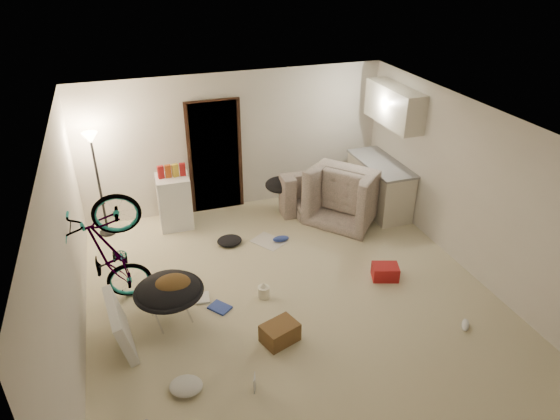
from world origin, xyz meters
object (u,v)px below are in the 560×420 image
object	(u,v)px
mini_fridge	(175,201)
drink_case_b	(385,272)
floor_lamp	(95,163)
tv_box	(120,325)
armchair	(350,197)
bicycle	(115,276)
juicer	(264,291)
saucer_chair	(170,296)
sofa	(328,190)
kitchen_counter	(379,186)
drink_case_a	(280,333)

from	to	relation	value
mini_fridge	drink_case_b	bearing A→B (deg)	-41.74
floor_lamp	tv_box	xyz separation A→B (m)	(0.10, -2.86, -1.01)
armchair	bicycle	distance (m)	4.29
tv_box	juicer	xyz separation A→B (m)	(1.93, 0.33, -0.20)
floor_lamp	mini_fridge	distance (m)	1.44
armchair	floor_lamp	bearing A→B (deg)	39.46
floor_lamp	saucer_chair	distance (m)	2.85
saucer_chair	tv_box	xyz separation A→B (m)	(-0.64, -0.26, -0.08)
sofa	saucer_chair	world-z (taller)	saucer_chair
tv_box	bicycle	bearing A→B (deg)	83.68
kitchen_counter	sofa	xyz separation A→B (m)	(-0.82, 0.45, -0.15)
sofa	mini_fridge	distance (m)	2.86
sofa	kitchen_counter	bearing A→B (deg)	152.42
floor_lamp	kitchen_counter	distance (m)	4.95
saucer_chair	drink_case_a	world-z (taller)	saucer_chair
tv_box	armchair	bearing A→B (deg)	20.94
armchair	saucer_chair	world-z (taller)	armchair
juicer	floor_lamp	bearing A→B (deg)	128.70
floor_lamp	tv_box	size ratio (longest dim) A/B	1.98
drink_case_b	bicycle	bearing A→B (deg)	-170.98
saucer_chair	drink_case_b	world-z (taller)	saucer_chair
tv_box	juicer	bearing A→B (deg)	3.31
bicycle	saucer_chair	bearing A→B (deg)	-129.24
sofa	saucer_chair	xyz separation A→B (m)	(-3.28, -2.39, 0.09)
bicycle	kitchen_counter	bearing A→B (deg)	-71.45
floor_lamp	mini_fridge	size ratio (longest dim) A/B	1.94
kitchen_counter	sofa	bearing A→B (deg)	151.10
kitchen_counter	sofa	distance (m)	0.94
saucer_chair	tv_box	world-z (taller)	saucer_chair
armchair	tv_box	world-z (taller)	armchair
tv_box	saucer_chair	bearing A→B (deg)	16.03
drink_case_b	juicer	size ratio (longest dim) A/B	1.56
armchair	drink_case_a	xyz separation A→B (m)	(-2.23, -2.69, -0.25)
bicycle	drink_case_a	bearing A→B (deg)	-124.70
floor_lamp	sofa	xyz separation A→B (m)	(4.01, -0.20, -1.02)
kitchen_counter	juicer	world-z (taller)	kitchen_counter
floor_lamp	kitchen_counter	bearing A→B (deg)	-7.66
saucer_chair	drink_case_b	bearing A→B (deg)	-1.56
saucer_chair	juicer	size ratio (longest dim) A/B	3.71
kitchen_counter	mini_fridge	world-z (taller)	mini_fridge
bicycle	drink_case_a	size ratio (longest dim) A/B	4.03
armchair	drink_case_a	world-z (taller)	armchair
armchair	bicycle	world-z (taller)	bicycle
bicycle	juicer	size ratio (longest dim) A/B	7.31
mini_fridge	drink_case_a	distance (m)	3.44
sofa	tv_box	world-z (taller)	tv_box
floor_lamp	drink_case_b	size ratio (longest dim) A/B	4.80
bicycle	drink_case_a	xyz separation A→B (m)	(1.86, -1.40, -0.34)
saucer_chair	juicer	world-z (taller)	saucer_chair
saucer_chair	drink_case_a	size ratio (longest dim) A/B	2.04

